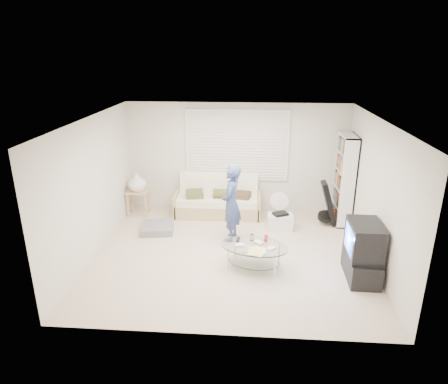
# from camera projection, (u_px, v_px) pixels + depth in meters

# --- Properties ---
(ground) EXTENTS (5.00, 5.00, 0.00)m
(ground) POSITION_uv_depth(u_px,v_px,m) (231.00, 254.00, 7.44)
(ground) COLOR beige
(ground) RESTS_ON ground
(room_shell) EXTENTS (5.02, 4.52, 2.51)m
(room_shell) POSITION_uv_depth(u_px,v_px,m) (233.00, 163.00, 7.34)
(room_shell) COLOR silver
(room_shell) RESTS_ON ground
(window_blinds) EXTENTS (2.32, 0.08, 1.62)m
(window_blinds) POSITION_uv_depth(u_px,v_px,m) (237.00, 146.00, 8.98)
(window_blinds) COLOR silver
(window_blinds) RESTS_ON ground
(futon_sofa) EXTENTS (1.94, 0.78, 0.95)m
(futon_sofa) POSITION_uv_depth(u_px,v_px,m) (218.00, 202.00, 9.12)
(futon_sofa) COLOR tan
(futon_sofa) RESTS_ON ground
(grey_floor_pillow) EXTENTS (0.74, 0.74, 0.15)m
(grey_floor_pillow) POSITION_uv_depth(u_px,v_px,m) (158.00, 228.00, 8.35)
(grey_floor_pillow) COLOR slate
(grey_floor_pillow) RESTS_ON ground
(side_table) EXTENTS (0.50, 0.41, 1.00)m
(side_table) POSITION_uv_depth(u_px,v_px,m) (137.00, 184.00, 8.98)
(side_table) COLOR tan
(side_table) RESTS_ON ground
(bookshelf) EXTENTS (0.31, 0.82, 1.94)m
(bookshelf) POSITION_uv_depth(u_px,v_px,m) (344.00, 180.00, 8.52)
(bookshelf) COLOR white
(bookshelf) RESTS_ON ground
(guitar_case) EXTENTS (0.40, 0.36, 0.94)m
(guitar_case) POSITION_uv_depth(u_px,v_px,m) (328.00, 206.00, 8.55)
(guitar_case) COLOR black
(guitar_case) RESTS_ON ground
(floor_fan) EXTENTS (0.40, 0.27, 0.67)m
(floor_fan) POSITION_uv_depth(u_px,v_px,m) (279.00, 204.00, 8.78)
(floor_fan) COLOR white
(floor_fan) RESTS_ON ground
(storage_bin) EXTENTS (0.54, 0.39, 0.37)m
(storage_bin) POSITION_uv_depth(u_px,v_px,m) (280.00, 221.00, 8.43)
(storage_bin) COLOR white
(storage_bin) RESTS_ON ground
(tv_unit) EXTENTS (0.52, 0.91, 0.98)m
(tv_unit) POSITION_uv_depth(u_px,v_px,m) (363.00, 252.00, 6.52)
(tv_unit) COLOR black
(tv_unit) RESTS_ON ground
(coffee_table) EXTENTS (1.30, 0.98, 0.55)m
(coffee_table) POSITION_uv_depth(u_px,v_px,m) (254.00, 250.00, 6.84)
(coffee_table) COLOR silver
(coffee_table) RESTS_ON ground
(standing_person) EXTENTS (0.45, 0.61, 1.54)m
(standing_person) POSITION_uv_depth(u_px,v_px,m) (231.00, 204.00, 7.75)
(standing_person) COLOR navy
(standing_person) RESTS_ON ground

